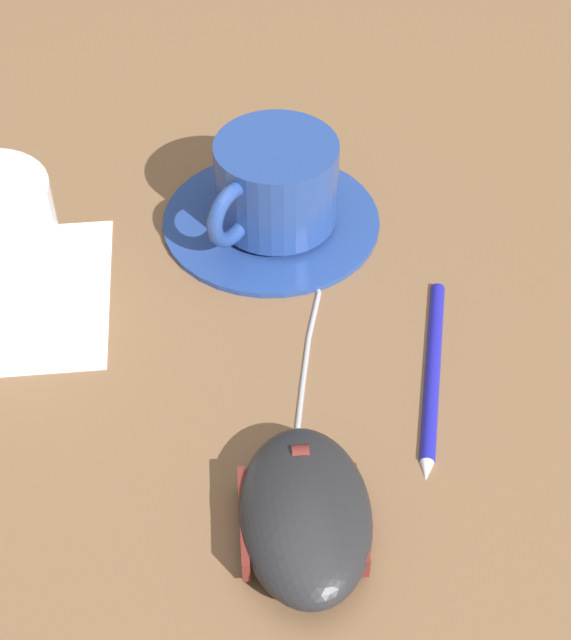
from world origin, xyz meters
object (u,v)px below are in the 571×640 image
Objects in this scene: coffee_cup at (274,184)px; computer_mouse at (305,514)px; pen at (433,369)px; saucer at (271,218)px.

coffee_cup reaches higher than computer_mouse.
coffee_cup reaches higher than pen.
saucer is 0.03m from coffee_cup.
saucer is 0.25m from computer_mouse.
pen is at bearing 5.68° from coffee_cup.
coffee_cup is at bearing 154.64° from computer_mouse.
computer_mouse is at bearing -24.85° from saucer.
computer_mouse reaches higher than pen.
saucer is at bearing -179.56° from coffee_cup.
computer_mouse is 1.01× the size of pen.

